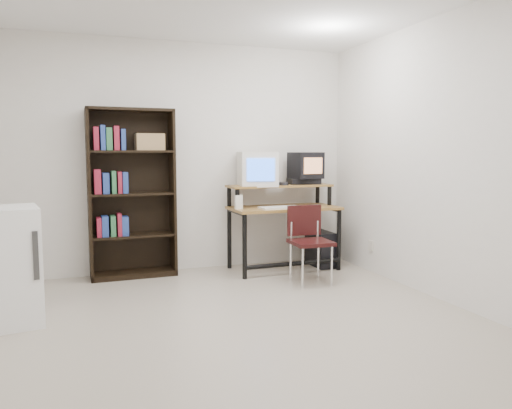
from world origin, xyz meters
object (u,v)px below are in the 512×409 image
object	(u,v)px
bookshelf	(131,192)
computer_desk	(283,210)
crt_monitor	(257,169)
school_chair	(308,235)
mini_fridge	(2,266)
pc_tower	(320,248)
crt_tv	(306,165)

from	to	relation	value
bookshelf	computer_desk	bearing A→B (deg)	-9.31
computer_desk	bookshelf	world-z (taller)	bookshelf
crt_monitor	school_chair	world-z (taller)	crt_monitor
mini_fridge	bookshelf	bearing A→B (deg)	38.96
computer_desk	mini_fridge	distance (m)	3.00
school_chair	bookshelf	world-z (taller)	bookshelf
computer_desk	pc_tower	size ratio (longest dim) A/B	2.77
crt_monitor	crt_tv	xyz separation A→B (m)	(0.62, 0.01, 0.04)
bookshelf	mini_fridge	world-z (taller)	bookshelf
crt_monitor	mini_fridge	world-z (taller)	crt_monitor
school_chair	mini_fridge	world-z (taller)	mini_fridge
bookshelf	mini_fridge	distance (m)	1.75
crt_tv	school_chair	size ratio (longest dim) A/B	0.46
pc_tower	school_chair	bearing A→B (deg)	-126.55
crt_monitor	school_chair	xyz separation A→B (m)	(0.31, -0.73, -0.68)
crt_monitor	crt_tv	world-z (taller)	crt_monitor
computer_desk	mini_fridge	bearing A→B (deg)	-161.44
computer_desk	bookshelf	size ratio (longest dim) A/B	0.68
bookshelf	mini_fridge	xyz separation A→B (m)	(-1.13, -1.25, -0.47)
school_chair	bookshelf	size ratio (longest dim) A/B	0.44
school_chair	crt_tv	bearing A→B (deg)	68.83
crt_tv	pc_tower	world-z (taller)	crt_tv
school_chair	mini_fridge	xyz separation A→B (m)	(-2.85, -0.39, -0.02)
bookshelf	pc_tower	bearing A→B (deg)	-7.72
pc_tower	mini_fridge	bearing A→B (deg)	-163.12
computer_desk	bookshelf	xyz separation A→B (m)	(-1.69, 0.24, 0.24)
crt_monitor	crt_tv	bearing A→B (deg)	9.58
crt_tv	mini_fridge	distance (m)	3.43
crt_tv	pc_tower	bearing A→B (deg)	-46.14
pc_tower	school_chair	world-z (taller)	school_chair
crt_tv	mini_fridge	world-z (taller)	crt_tv
crt_monitor	crt_tv	distance (m)	0.62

